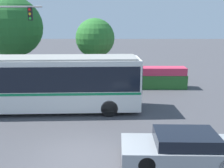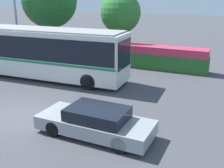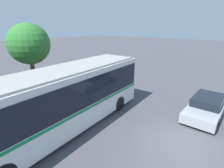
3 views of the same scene
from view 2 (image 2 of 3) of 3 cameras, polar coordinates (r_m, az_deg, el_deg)
ground_plane at (r=13.99m, az=-18.49°, el=-6.10°), size 140.00×140.00×0.00m
city_bus at (r=19.19m, az=-14.25°, el=6.83°), size 11.84×3.10×3.38m
sedan_foreground at (r=11.29m, az=-3.43°, el=-7.87°), size 4.83×1.91×1.21m
traffic_light_pole at (r=24.57m, az=-17.61°, el=14.93°), size 4.81×0.24×6.89m
flowering_hedge at (r=21.29m, az=10.96°, el=5.24°), size 6.42×1.31×1.75m
street_tree_left at (r=27.04m, az=-12.92°, el=16.61°), size 5.08×5.08×7.51m
street_tree_centre at (r=23.87m, az=1.81°, el=14.53°), size 3.41×3.41×5.71m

